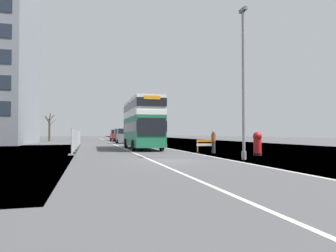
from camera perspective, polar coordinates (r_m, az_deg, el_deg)
The scene contains 11 objects.
ground at distance 17.61m, azimuth 2.34°, elevation -6.71°, with size 140.00×280.00×0.10m.
double_decker_bus at distance 29.75m, azimuth -5.03°, elevation 0.57°, with size 2.96×10.18×4.88m.
lamppost_foreground at distance 18.59m, azimuth 14.31°, elevation 7.20°, with size 0.29×0.70×9.17m.
red_pillar_postbox at distance 21.97m, azimuth 16.82°, elevation -3.05°, with size 0.62×0.62×1.69m.
roadworks_barrier at distance 24.22m, azimuth 7.15°, elevation -3.60°, with size 1.44×0.52×1.07m.
construction_site_fence at distance 34.13m, azimuth -17.04°, elevation -2.42°, with size 0.44×24.00×1.94m.
car_oncoming_near at distance 46.88m, azimuth -8.69°, elevation -2.00°, with size 2.00×4.01×2.28m.
car_receding_mid at distance 56.85m, azimuth -9.38°, elevation -1.84°, with size 2.05×4.52×2.39m.
car_receding_far at distance 63.71m, azimuth -10.18°, elevation -1.82°, with size 1.90×4.02×2.30m.
bare_tree_far_verge_near at distance 62.60m, azimuth -21.82°, elevation -0.32°, with size 1.85×2.64×5.45m.
pedestrian_at_kerb at distance 23.74m, azimuth 8.74°, elevation -3.02°, with size 0.34×0.34×1.78m.
Camera 1 is at (-4.61, -16.63, 1.59)m, focal length 31.70 mm.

